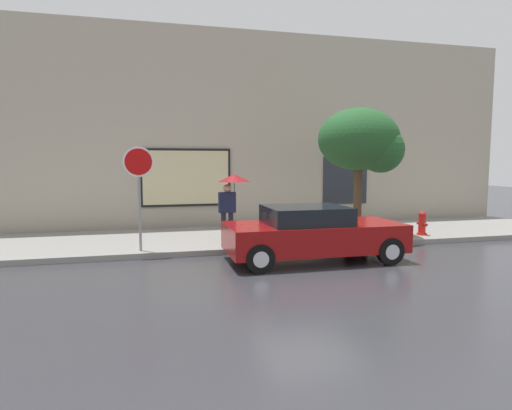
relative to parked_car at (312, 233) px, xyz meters
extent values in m
plane|color=#333338|center=(0.01, 0.11, -0.67)|extent=(60.00, 60.00, 0.00)
cube|color=gray|center=(0.01, 3.11, -0.60)|extent=(20.00, 4.00, 0.15)
cube|color=#B2A893|center=(0.01, 5.61, 2.83)|extent=(20.00, 0.40, 7.00)
cube|color=black|center=(-2.55, 5.38, 1.19)|extent=(3.10, 0.06, 2.01)
cube|color=beige|center=(-2.55, 5.35, 1.19)|extent=(2.94, 0.03, 1.85)
cube|color=#262B33|center=(3.46, 5.39, 1.03)|extent=(1.80, 0.04, 1.80)
cone|color=#99999E|center=(4.86, 5.26, 2.43)|extent=(0.22, 0.24, 0.24)
cube|color=maroon|center=(0.04, 0.00, -0.08)|extent=(4.25, 1.83, 0.66)
cube|color=black|center=(-0.17, 0.00, 0.46)|extent=(1.91, 1.61, 0.42)
cylinder|color=black|center=(1.61, 0.84, -0.35)|extent=(0.64, 0.22, 0.64)
cylinder|color=silver|center=(1.61, 0.84, -0.35)|extent=(0.35, 0.24, 0.35)
cylinder|color=black|center=(1.61, -0.84, -0.35)|extent=(0.64, 0.22, 0.64)
cylinder|color=silver|center=(1.61, -0.84, -0.35)|extent=(0.35, 0.24, 0.35)
cylinder|color=black|center=(-1.53, 0.84, -0.35)|extent=(0.64, 0.22, 0.64)
cylinder|color=silver|center=(-1.53, 0.84, -0.35)|extent=(0.35, 0.24, 0.35)
cylinder|color=black|center=(-1.53, -0.84, -0.35)|extent=(0.64, 0.22, 0.64)
cylinder|color=silver|center=(-1.53, -0.84, -0.35)|extent=(0.35, 0.24, 0.35)
cylinder|color=red|center=(4.35, 1.83, -0.21)|extent=(0.22, 0.22, 0.62)
sphere|color=#AD1814|center=(4.35, 1.83, 0.09)|extent=(0.23, 0.23, 0.23)
cylinder|color=#AD1814|center=(4.35, 1.67, -0.18)|extent=(0.09, 0.12, 0.09)
cylinder|color=#AD1814|center=(4.35, 1.99, -0.18)|extent=(0.09, 0.12, 0.09)
cylinder|color=red|center=(4.35, 1.83, -0.49)|extent=(0.30, 0.30, 0.06)
cylinder|color=black|center=(-1.78, 2.30, -0.11)|extent=(0.14, 0.14, 0.82)
cylinder|color=black|center=(-1.57, 2.30, -0.11)|extent=(0.14, 0.14, 0.82)
cube|color=#191E38|center=(-1.68, 2.30, 0.59)|extent=(0.48, 0.22, 0.58)
sphere|color=tan|center=(-1.68, 2.30, 0.99)|extent=(0.22, 0.22, 0.22)
cylinder|color=#4C4C51|center=(-1.46, 2.30, 0.84)|extent=(0.02, 0.02, 0.90)
cone|color=maroon|center=(-1.46, 2.30, 1.28)|extent=(0.92, 0.92, 0.22)
cylinder|color=#4C3823|center=(2.38, 2.30, 0.60)|extent=(0.26, 0.26, 2.24)
ellipsoid|color=#235628|center=(2.38, 2.30, 2.41)|extent=(2.52, 2.14, 1.89)
sphere|color=#235628|center=(2.95, 1.99, 2.09)|extent=(1.38, 1.38, 1.38)
cylinder|color=gray|center=(-4.06, 1.48, 0.78)|extent=(0.07, 0.07, 2.60)
cylinder|color=white|center=(-4.06, 1.44, 1.73)|extent=(0.76, 0.02, 0.76)
cylinder|color=red|center=(-4.06, 1.43, 1.73)|extent=(0.66, 0.02, 0.66)
camera|label=1|loc=(-3.84, -9.65, 1.73)|focal=30.14mm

